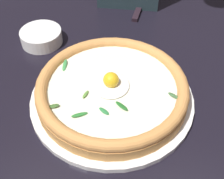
# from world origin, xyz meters

# --- Properties ---
(ground_plane) EXTENTS (2.40, 2.40, 0.03)m
(ground_plane) POSITION_xyz_m (0.00, 0.00, -0.01)
(ground_plane) COLOR black
(ground_plane) RESTS_ON ground
(pizza_plate) EXTENTS (0.34, 0.34, 0.01)m
(pizza_plate) POSITION_xyz_m (0.04, 0.04, 0.01)
(pizza_plate) COLOR white
(pizza_plate) RESTS_ON ground
(pizza) EXTENTS (0.31, 0.31, 0.06)m
(pizza) POSITION_xyz_m (0.04, 0.04, 0.03)
(pizza) COLOR #D4934B
(pizza) RESTS_ON pizza_plate
(side_bowl) EXTENTS (0.10, 0.10, 0.03)m
(side_bowl) POSITION_xyz_m (-0.15, -0.16, 0.02)
(side_bowl) COLOR white
(side_bowl) RESTS_ON ground
(table_knife) EXTENTS (0.24, 0.06, 0.01)m
(table_knife) POSITION_xyz_m (-0.34, 0.10, 0.00)
(table_knife) COLOR silver
(table_knife) RESTS_ON ground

